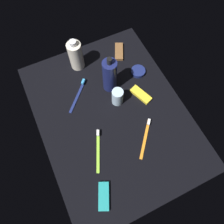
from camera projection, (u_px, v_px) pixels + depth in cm
name	position (u px, v px, depth cm)	size (l,w,h in cm)	color
ground_plane	(112.00, 115.00, 95.44)	(84.00, 64.00, 1.20)	black
lotion_bottle	(110.00, 76.00, 92.34)	(6.34, 6.34, 20.82)	navy
bodywash_bottle	(76.00, 55.00, 98.54)	(6.59, 6.59, 17.04)	silver
deodorant_stick	(117.00, 97.00, 93.55)	(5.07, 5.07, 8.80)	silver
toothbrush_orange	(146.00, 136.00, 90.25)	(14.52, 12.54, 2.10)	orange
toothbrush_lime	(98.00, 148.00, 88.16)	(16.93, 8.41, 2.10)	#8CD133
toothbrush_navy	(78.00, 94.00, 98.47)	(13.81, 13.34, 2.10)	navy
snack_bar_teal	(104.00, 196.00, 80.55)	(10.40, 4.00, 1.50)	teal
snack_bar_brown	(119.00, 52.00, 108.12)	(10.40, 4.00, 1.50)	brown
snack_bar_yellow	(141.00, 95.00, 98.13)	(10.40, 4.00, 1.50)	yellow
cream_tin_left	(138.00, 71.00, 103.08)	(6.94, 6.94, 1.83)	navy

